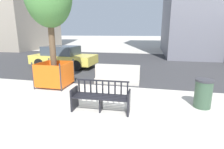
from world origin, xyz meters
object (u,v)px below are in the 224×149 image
Objects in this scene: street_bench at (101,98)px; trash_bin at (203,93)px; car_taxi_near at (63,57)px; jersey_barrier_centre at (117,76)px; construction_fence at (55,73)px.

trash_bin reaches higher than street_bench.
car_taxi_near is at bearing 145.80° from trash_bin.
car_taxi_near is 8.73m from trash_bin.
street_bench is 0.41× the size of car_taxi_near.
street_bench is at bearing -163.10° from trash_bin.
car_taxi_near is at bearing 126.11° from street_bench.
jersey_barrier_centre is 2.27× the size of trash_bin.
jersey_barrier_centre is 2.74m from construction_fence.
street_bench is 3.24m from construction_fence.
street_bench is 7.20m from car_taxi_near.
jersey_barrier_centre is 1.61× the size of construction_fence.
construction_fence reaches higher than jersey_barrier_centre.
construction_fence is (-2.61, 1.92, 0.16)m from street_bench.
street_bench is 2.93m from jersey_barrier_centre.
construction_fence is 5.68m from trash_bin.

